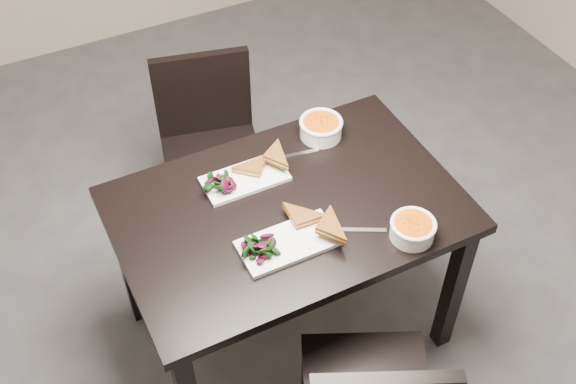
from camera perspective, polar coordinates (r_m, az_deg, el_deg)
The scene contains 13 objects.
ground at distance 3.00m, azimuth -1.64°, elevation -12.30°, with size 5.00×5.00×0.00m, color #47474C.
table at distance 2.53m, azimuth 0.00°, elevation -2.66°, with size 1.20×0.80×0.75m.
chair_far at distance 3.13m, azimuth -6.36°, elevation 4.31°, with size 0.51×0.51×0.85m.
plate_near at distance 2.34m, azimuth 0.03°, elevation -4.13°, with size 0.33×0.16×0.02m, color white.
sandwich_near at distance 2.34m, azimuth 1.29°, elevation -2.78°, with size 0.16×0.12×0.05m, color brown, non-canonical shape.
salad_near at distance 2.29m, azimuth -2.21°, elevation -4.49°, with size 0.10×0.09×0.05m, color black, non-canonical shape.
soup_bowl_near at distance 2.38m, azimuth 10.04°, elevation -2.91°, with size 0.15×0.15×0.07m.
cutlery_near at distance 2.40m, azimuth 5.81°, elevation -3.06°, with size 0.18×0.02×0.00m, color silver.
plate_far at distance 2.55m, azimuth -3.50°, elevation 1.07°, with size 0.31×0.15×0.02m, color white.
sandwich_far at distance 2.53m, azimuth -2.05°, elevation 1.84°, with size 0.15×0.11×0.05m, color brown, non-canonical shape.
salad_far at distance 2.50m, azimuth -5.62°, elevation 0.81°, with size 0.10×0.09×0.04m, color black, non-canonical shape.
soup_bowl_far at distance 2.70m, azimuth 2.67°, elevation 5.26°, with size 0.17×0.17×0.07m.
cutlery_far at distance 2.65m, azimuth 0.64°, elevation 3.06°, with size 0.18×0.02×0.00m, color silver.
Camera 1 is at (-0.63, -1.45, 2.55)m, focal length 44.04 mm.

